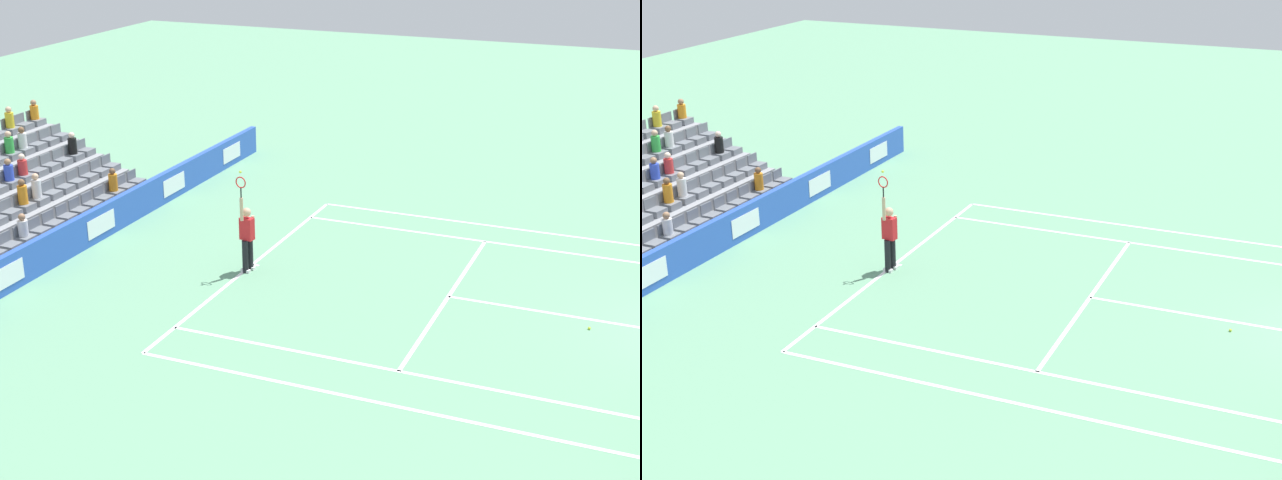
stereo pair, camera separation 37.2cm
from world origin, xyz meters
TOP-DOWN VIEW (x-y plane):
  - line_baseline at (0.00, -11.89)m, footprint 10.97×0.10m
  - line_service at (0.00, -6.40)m, footprint 8.23×0.10m
  - line_centre_service at (0.00, -3.20)m, footprint 0.10×6.40m
  - line_singles_sideline_left at (4.12, -5.95)m, footprint 0.10×11.89m
  - line_singles_sideline_right at (-4.12, -5.95)m, footprint 0.10×11.89m
  - line_doubles_sideline_left at (5.49, -5.95)m, footprint 0.10×11.89m
  - line_doubles_sideline_right at (-5.49, -5.95)m, footprint 0.10×11.89m
  - line_centre_mark at (0.00, -11.79)m, footprint 0.10×0.20m
  - sponsor_barrier at (-0.00, -16.84)m, footprint 20.48×0.22m
  - tennis_player at (0.42, -11.81)m, footprint 0.52×0.39m
  - loose_tennis_ball at (0.55, -2.89)m, footprint 0.07×0.07m

SIDE VIEW (x-z plane):
  - line_baseline at x=0.00m, z-range 0.00..0.01m
  - line_service at x=0.00m, z-range 0.00..0.01m
  - line_centre_service at x=0.00m, z-range 0.00..0.01m
  - line_singles_sideline_left at x=4.12m, z-range 0.00..0.01m
  - line_singles_sideline_right at x=-4.12m, z-range 0.00..0.01m
  - line_doubles_sideline_left at x=5.49m, z-range 0.00..0.01m
  - line_doubles_sideline_right at x=-5.49m, z-range 0.00..0.01m
  - line_centre_mark at x=0.00m, z-range 0.00..0.01m
  - loose_tennis_ball at x=0.55m, z-range 0.00..0.07m
  - sponsor_barrier at x=0.00m, z-range 0.00..0.99m
  - tennis_player at x=0.42m, z-range -0.43..2.42m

